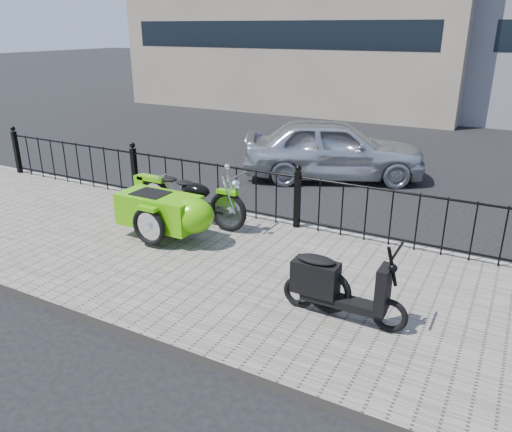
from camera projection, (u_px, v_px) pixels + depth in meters
The scene contains 8 objects.
ground at pixel (260, 263), 7.39m from camera, with size 120.00×120.00×0.00m, color black.
sidewalk at pixel (243, 273), 6.96m from camera, with size 30.00×3.80×0.12m, color #655E55.
curb at pixel (300, 227), 8.56m from camera, with size 30.00×0.10×0.12m, color gray.
iron_fence at pixel (297, 200), 8.25m from camera, with size 14.11×0.11×1.08m.
motorcycle_sidecar at pixel (174, 209), 7.85m from camera, with size 2.28×1.48×0.98m.
scooter at pixel (335, 286), 5.68m from camera, with size 1.49×0.43×1.01m.
spare_tire at pixel (328, 291), 5.80m from camera, with size 0.56×0.56×0.08m, color black.
sedan_car at pixel (333, 149), 11.30m from camera, with size 1.63×4.05×1.38m, color silver.
Camera 1 is at (3.13, -5.88, 3.28)m, focal length 35.00 mm.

